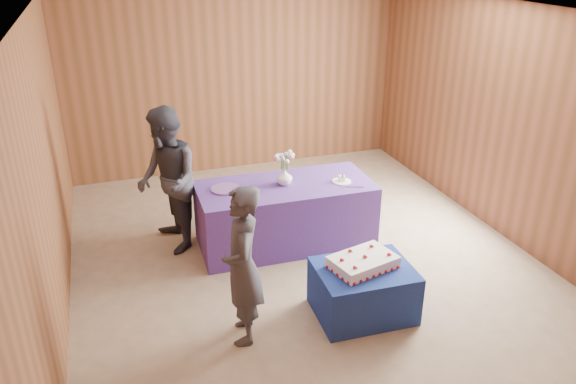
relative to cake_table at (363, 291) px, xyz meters
name	(u,v)px	position (x,y,z in m)	size (l,w,h in m)	color
ground	(304,259)	(-0.20, 1.10, -0.25)	(6.00, 6.00, 0.00)	gray
room_shell	(306,104)	(-0.20, 1.10, 1.55)	(5.04, 6.04, 2.72)	brown
cake_table	(363,291)	(0.00, 0.00, 0.00)	(0.90, 0.70, 0.50)	navy
serving_table	(285,214)	(-0.27, 1.54, 0.12)	(2.00, 0.90, 0.75)	#503798
sheet_cake	(363,262)	(-0.01, 0.03, 0.30)	(0.70, 0.56, 0.14)	white
vase	(284,177)	(-0.28, 1.55, 0.59)	(0.18, 0.18, 0.19)	silver
flower_spray	(284,157)	(-0.28, 1.55, 0.84)	(0.24, 0.24, 0.18)	#27632D
platter	(226,189)	(-0.95, 1.62, 0.51)	(0.33, 0.33, 0.02)	#704B97
plate	(342,181)	(0.37, 1.41, 0.51)	(0.22, 0.22, 0.01)	white
cake_slice	(342,178)	(0.37, 1.41, 0.55)	(0.09, 0.08, 0.09)	white
knife	(352,187)	(0.42, 1.23, 0.50)	(0.26, 0.02, 0.00)	silver
guest_left	(243,266)	(-1.16, 0.03, 0.49)	(0.54, 0.36, 1.48)	#36353F
guest_right	(168,181)	(-1.55, 1.88, 0.59)	(0.81, 0.63, 1.68)	#32313B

